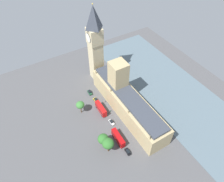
# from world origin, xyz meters

# --- Properties ---
(ground_plane) EXTENTS (145.27, 145.27, 0.00)m
(ground_plane) POSITION_xyz_m (0.00, 0.00, 0.00)
(ground_plane) COLOR #4C4C4F
(river_thames) EXTENTS (43.56, 130.74, 0.25)m
(river_thames) POSITION_xyz_m (-35.85, 0.00, 0.12)
(river_thames) COLOR slate
(river_thames) RESTS_ON ground
(parliament_building) EXTENTS (13.72, 60.26, 28.47)m
(parliament_building) POSITION_xyz_m (-1.99, -1.88, 7.94)
(parliament_building) COLOR tan
(parliament_building) RESTS_ON ground
(clock_tower) EXTENTS (8.34, 8.34, 51.50)m
(clock_tower) POSITION_xyz_m (-1.04, -36.22, 26.62)
(clock_tower) COLOR #CCBA8E
(clock_tower) RESTS_ON ground
(car_dark_green_by_river_gate) EXTENTS (2.12, 4.46, 1.74)m
(car_dark_green_by_river_gate) POSITION_xyz_m (10.77, -24.20, 0.89)
(car_dark_green_by_river_gate) COLOR #19472D
(car_dark_green_by_river_gate) RESTS_ON ground
(car_yellow_cab_far_end) EXTENTS (1.92, 4.77, 1.74)m
(car_yellow_cab_far_end) POSITION_xyz_m (10.53, -16.11, 0.89)
(car_yellow_cab_far_end) COLOR gold
(car_yellow_cab_far_end) RESTS_ON ground
(double_decker_bus_corner) EXTENTS (2.86, 10.56, 4.75)m
(double_decker_bus_corner) POSITION_xyz_m (11.74, -7.43, 2.63)
(double_decker_bus_corner) COLOR red
(double_decker_bus_corner) RESTS_ON ground
(car_white_under_trees) EXTENTS (1.92, 4.16, 1.74)m
(car_white_under_trees) POSITION_xyz_m (10.65, 2.95, 0.88)
(car_white_under_trees) COLOR silver
(car_white_under_trees) RESTS_ON ground
(double_decker_bus_midblock) EXTENTS (2.95, 10.58, 4.75)m
(double_decker_bus_midblock) POSITION_xyz_m (13.38, 14.40, 2.63)
(double_decker_bus_midblock) COLOR #B20C0F
(double_decker_bus_midblock) RESTS_ON ground
(car_black_trailing) EXTENTS (1.91, 4.20, 1.74)m
(car_black_trailing) POSITION_xyz_m (12.83, 22.81, 0.88)
(car_black_trailing) COLOR black
(car_black_trailing) RESTS_ON ground
(pedestrian_kerbside) EXTENTS (0.56, 0.45, 1.56)m
(pedestrian_kerbside) POSITION_xyz_m (6.14, -12.76, 0.70)
(pedestrian_kerbside) COLOR gray
(pedestrian_kerbside) RESTS_ON ground
(pedestrian_leading) EXTENTS (0.57, 0.66, 1.66)m
(pedestrian_leading) POSITION_xyz_m (7.19, -4.61, 0.74)
(pedestrian_leading) COLOR #336B60
(pedestrian_leading) RESTS_ON ground
(plane_tree_opposite_hall) EXTENTS (5.62, 5.62, 8.90)m
(plane_tree_opposite_hall) POSITION_xyz_m (21.45, 13.06, 6.47)
(plane_tree_opposite_hall) COLOR brown
(plane_tree_opposite_hall) RESTS_ON ground
(plane_tree_near_tower) EXTENTS (4.85, 4.85, 8.75)m
(plane_tree_near_tower) POSITION_xyz_m (22.02, -12.92, 6.63)
(plane_tree_near_tower) COLOR brown
(plane_tree_near_tower) RESTS_ON ground
(plane_tree_slot_10) EXTENTS (5.92, 5.92, 9.90)m
(plane_tree_slot_10) POSITION_xyz_m (20.88, 16.93, 7.34)
(plane_tree_slot_10) COLOR brown
(plane_tree_slot_10) RESTS_ON ground
(street_lamp_slot_11) EXTENTS (0.56, 0.56, 6.07)m
(street_lamp_slot_11) POSITION_xyz_m (20.72, -15.77, 4.26)
(street_lamp_slot_11) COLOR black
(street_lamp_slot_11) RESTS_ON ground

